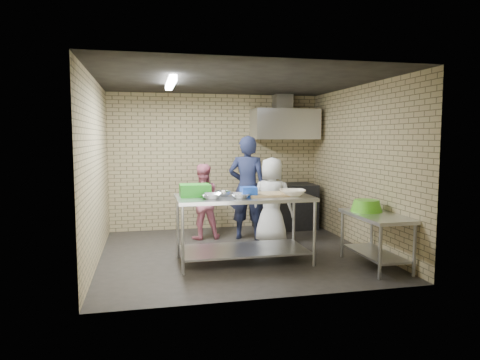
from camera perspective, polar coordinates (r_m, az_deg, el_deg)
The scene contains 26 objects.
floor at distance 6.98m, azimuth -0.46°, elevation -9.62°, with size 4.20×4.20×0.00m, color black.
ceiling at distance 6.79m, azimuth -0.47°, elevation 12.95°, with size 4.20×4.20×0.00m, color black.
back_wall at distance 8.71m, azimuth -3.19°, elevation 2.42°, with size 4.20×0.06×2.70m, color tan.
front_wall at distance 4.82m, azimuth 4.47°, elevation -0.15°, with size 4.20×0.06×2.70m, color tan.
left_wall at distance 6.64m, azimuth -18.49°, elevation 1.15°, with size 0.06×4.00×2.70m, color tan.
right_wall at distance 7.47m, azimuth 15.50°, elevation 1.70°, with size 0.06×4.00×2.70m, color tan.
prep_table at distance 6.40m, azimuth 0.49°, elevation -6.49°, with size 1.97×0.98×0.98m, color silver.
side_counter at distance 6.51m, azimuth 17.48°, elevation -7.58°, with size 0.60×1.20×0.75m, color silver.
stove at distance 8.79m, azimuth 5.95°, elevation -3.47°, with size 1.20×0.70×0.90m, color black.
range_hood at distance 8.73m, azimuth 5.95°, elevation 7.33°, with size 1.30×0.60×0.60m, color silver.
hood_duct at distance 8.90m, azimuth 5.67°, elevation 10.20°, with size 0.35×0.30×0.30m, color #A5A8AD.
wall_shelf at distance 9.01m, azimuth 7.38°, elevation 6.12°, with size 0.80×0.20×0.04m, color #3F2B19.
fluorescent_fixture at distance 6.65m, azimuth -9.14°, elevation 12.52°, with size 0.10×1.25×0.08m, color white.
green_crate at distance 6.30m, azimuth -5.97°, elevation -1.36°, with size 0.44×0.33×0.17m, color #1D921A.
blue_tub at distance 6.22m, azimuth 1.15°, elevation -1.58°, with size 0.22×0.22×0.14m, color blue.
cutting_board at distance 6.38m, azimuth 3.60°, elevation -1.90°, with size 0.60×0.46×0.03m, color tan.
mixing_bowl_a at distance 6.02m, azimuth -3.73°, elevation -2.14°, with size 0.31×0.31×0.08m, color #BBBEC2.
mixing_bowl_b at distance 6.30m, azimuth -2.27°, elevation -1.80°, with size 0.23×0.23×0.07m, color #B0B3B7.
mixing_bowl_c at distance 6.07m, azimuth 0.04°, elevation -2.09°, with size 0.28×0.28×0.07m, color silver.
ceramic_bowl at distance 6.36m, azimuth 6.96°, elevation -1.68°, with size 0.38×0.38×0.09m, color beige.
green_basin at distance 6.63m, azimuth 16.37°, elevation -3.27°, with size 0.46×0.46×0.17m, color #59C626, non-canonical shape.
bottle_red at distance 8.93m, azimuth 5.87°, elevation 6.85°, with size 0.07×0.07×0.18m, color #B22619.
bottle_green at distance 9.06m, azimuth 8.29°, elevation 6.70°, with size 0.06×0.06×0.15m, color green.
man_navy at distance 7.76m, azimuth 0.97°, elevation -1.03°, with size 0.68×0.45×1.87m, color black.
woman_pink at distance 7.84m, azimuth -5.04°, elevation -2.85°, with size 0.66×0.52×1.37m, color #DB748C.
woman_white at distance 7.48m, azimuth 4.23°, elevation -2.73°, with size 0.73×0.48×1.50m, color silver.
Camera 1 is at (-1.39, -6.59, 1.83)m, focal length 32.29 mm.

